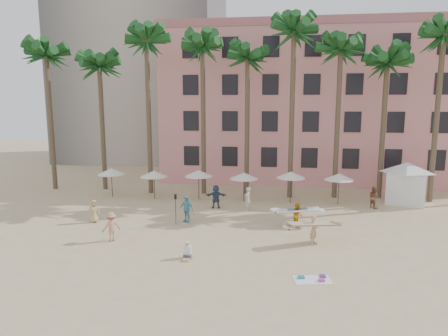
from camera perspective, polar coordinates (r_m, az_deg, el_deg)
ground at (r=22.99m, az=2.73°, el=-12.51°), size 120.00×120.00×0.00m
pink_hotel at (r=47.52m, az=14.09°, el=8.55°), size 35.00×14.00×16.00m
palm_row at (r=36.50m, az=5.81°, el=16.36°), size 44.40×5.40×16.30m
umbrella_row at (r=34.64m, az=-0.42°, el=-0.90°), size 22.50×2.70×2.73m
cabana at (r=37.28m, az=24.60°, el=-1.44°), size 5.68×5.68×3.50m
beach_towel at (r=20.72m, az=12.63°, el=-15.22°), size 1.95×1.30×0.14m
carrier_yellow at (r=25.16m, az=12.72°, el=-8.30°), size 3.38×2.16×1.79m
carrier_white at (r=28.29m, az=10.43°, el=-6.44°), size 3.06×1.04×1.68m
beachgoers at (r=29.85m, az=-2.02°, el=-5.39°), size 21.83×11.42×1.93m
paddle at (r=28.17m, az=-6.93°, el=-5.36°), size 0.18×0.04×2.23m
seated_man at (r=22.66m, az=-5.27°, el=-11.98°), size 0.42×0.73×0.95m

